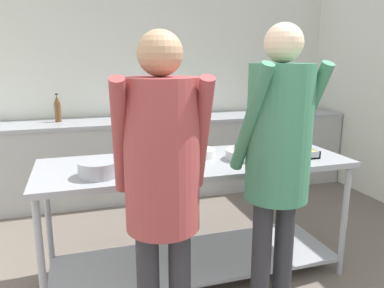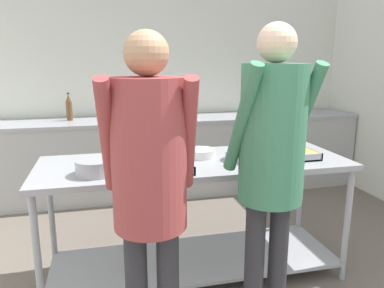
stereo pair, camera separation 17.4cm
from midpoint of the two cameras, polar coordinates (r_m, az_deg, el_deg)
name	(u,v)px [view 1 (the left image)]	position (r m, az deg, el deg)	size (l,w,h in m)	color
wall_rear	(145,82)	(4.74, -8.30, 9.37)	(5.01, 0.06, 2.65)	silver
back_counter	(152,156)	(4.51, -7.20, -1.89)	(4.85, 0.65, 0.92)	#A8A8A8
serving_counter	(196,199)	(2.76, -1.21, -8.35)	(2.19, 0.76, 0.90)	#9EA0A8
sauce_pan	(99,168)	(2.40, -16.08, -3.58)	(0.39, 0.25, 0.10)	#9EA0A8
serving_tray_vegetables	(165,167)	(2.44, -6.21, -3.54)	(0.38, 0.33, 0.05)	#9EA0A8
plate_stack	(201,153)	(2.77, -0.45, -1.39)	(0.22, 0.22, 0.06)	white
broccoli_bowl	(243,153)	(2.71, 5.97, -1.45)	(0.25, 0.25, 0.12)	#B2B2B7
serving_tray_roast	(286,152)	(2.87, 12.45, -1.25)	(0.38, 0.31, 0.05)	#9EA0A8
guest_serving_left	(278,149)	(2.13, 10.71, -0.77)	(0.49, 0.39, 1.79)	#2D2D33
guest_serving_right	(162,173)	(1.81, -7.35, -4.36)	(0.49, 0.38, 1.74)	#2D2D33
water_bottle	(58,109)	(4.43, -20.88, 5.02)	(0.07, 0.07, 0.31)	brown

